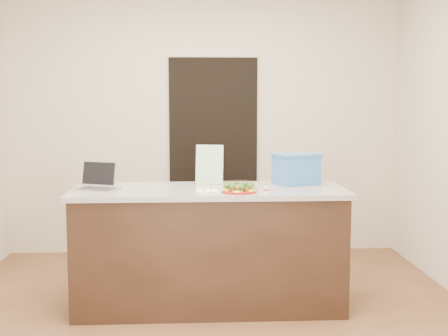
{
  "coord_description": "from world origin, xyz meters",
  "views": [
    {
      "loc": [
        -0.14,
        -4.39,
        1.61
      ],
      "look_at": [
        0.11,
        0.2,
        1.08
      ],
      "focal_mm": 50.0,
      "sensor_mm": 36.0,
      "label": 1
    }
  ],
  "objects": [
    {
      "name": "yogurt_bottle",
      "position": [
        0.41,
        0.01,
        0.95
      ],
      "size": [
        0.03,
        0.03,
        0.07
      ],
      "rotation": [
        0.0,
        0.0,
        -0.05
      ],
      "color": "white",
      "rests_on": "island"
    },
    {
      "name": "island",
      "position": [
        0.0,
        0.25,
        0.46
      ],
      "size": [
        2.06,
        0.76,
        0.92
      ],
      "color": "black",
      "rests_on": "ground"
    },
    {
      "name": "knife",
      "position": [
        0.01,
        0.1,
        0.93
      ],
      "size": [
        0.03,
        0.2,
        0.01
      ],
      "rotation": [
        0.0,
        0.0,
        -0.1
      ],
      "color": "white",
      "rests_on": "napkin"
    },
    {
      "name": "broccoli",
      "position": [
        0.21,
        0.04,
        0.97
      ],
      "size": [
        0.22,
        0.22,
        0.04
      ],
      "color": "#214512",
      "rests_on": "plate"
    },
    {
      "name": "pepper_rings",
      "position": [
        0.21,
        0.04,
        0.94
      ],
      "size": [
        0.25,
        0.25,
        0.01
      ],
      "color": "#F3FF1A",
      "rests_on": "plate"
    },
    {
      "name": "chair",
      "position": [
        0.18,
        1.03,
        0.49
      ],
      "size": [
        0.42,
        0.42,
        0.86
      ],
      "rotation": [
        0.0,
        0.0,
        0.12
      ],
      "color": "#321A0F",
      "rests_on": "ground"
    },
    {
      "name": "ground",
      "position": [
        0.0,
        0.0,
        0.0
      ],
      "size": [
        4.0,
        4.0,
        0.0
      ],
      "primitive_type": "plane",
      "color": "brown",
      "rests_on": "ground"
    },
    {
      "name": "fork",
      "position": [
        -0.04,
        0.13,
        0.93
      ],
      "size": [
        0.03,
        0.14,
        0.0
      ],
      "rotation": [
        0.0,
        0.0,
        -0.04
      ],
      "color": "#ABACAF",
      "rests_on": "napkin"
    },
    {
      "name": "meatballs",
      "position": [
        0.21,
        0.04,
        0.95
      ],
      "size": [
        0.1,
        0.1,
        0.04
      ],
      "color": "olive",
      "rests_on": "plate"
    },
    {
      "name": "leaflet",
      "position": [
        0.01,
        0.49,
        1.07
      ],
      "size": [
        0.22,
        0.09,
        0.31
      ],
      "primitive_type": "cube",
      "rotation": [
        -0.14,
        0.0,
        -0.19
      ],
      "color": "white",
      "rests_on": "island"
    },
    {
      "name": "laptop",
      "position": [
        -0.83,
        0.26,
        0.98
      ],
      "size": [
        0.35,
        0.33,
        0.21
      ],
      "rotation": [
        0.0,
        0.0,
        -0.39
      ],
      "color": "#A9A8AD",
      "rests_on": "island"
    },
    {
      "name": "room_shell",
      "position": [
        0.0,
        0.0,
        1.62
      ],
      "size": [
        4.0,
        4.0,
        4.0
      ],
      "color": "white",
      "rests_on": "ground"
    },
    {
      "name": "doorway",
      "position": [
        0.1,
        1.98,
        1.0
      ],
      "size": [
        0.9,
        0.02,
        2.0
      ],
      "primitive_type": "cube",
      "color": "black",
      "rests_on": "ground"
    },
    {
      "name": "blue_box",
      "position": [
        0.69,
        0.44,
        1.04
      ],
      "size": [
        0.41,
        0.36,
        0.24
      ],
      "rotation": [
        0.0,
        0.0,
        0.4
      ],
      "color": "#326AB4",
      "rests_on": "island"
    },
    {
      "name": "plate",
      "position": [
        0.21,
        0.04,
        0.93
      ],
      "size": [
        0.26,
        0.26,
        0.02
      ],
      "rotation": [
        0.0,
        0.0,
        0.22
      ],
      "color": "maroon",
      "rests_on": "island"
    },
    {
      "name": "napkin",
      "position": [
        -0.02,
        0.12,
        0.92
      ],
      "size": [
        0.16,
        0.16,
        0.01
      ],
      "primitive_type": "cube",
      "rotation": [
        0.0,
        0.0,
        0.03
      ],
      "color": "white",
      "rests_on": "island"
    }
  ]
}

